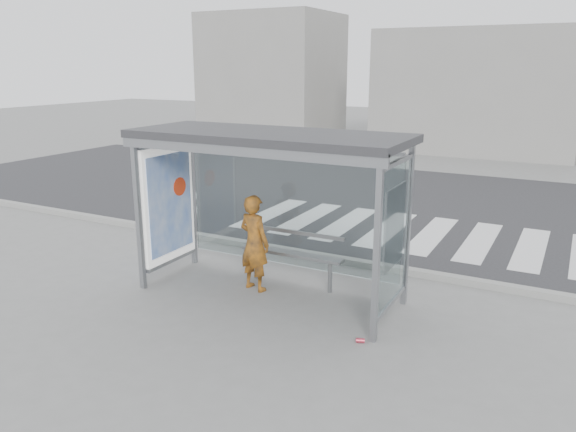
% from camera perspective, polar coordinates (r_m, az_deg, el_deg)
% --- Properties ---
extents(ground, '(80.00, 80.00, 0.00)m').
position_cam_1_polar(ground, '(9.11, -1.93, -8.05)').
color(ground, slate).
rests_on(ground, ground).
extents(road, '(30.00, 10.00, 0.01)m').
position_cam_1_polar(road, '(15.29, 11.16, 1.29)').
color(road, '#27272A').
rests_on(road, ground).
extents(curb, '(30.00, 0.18, 0.12)m').
position_cam_1_polar(curb, '(10.71, 3.25, -4.11)').
color(curb, gray).
rests_on(curb, ground).
extents(crosswalk, '(7.55, 3.00, 0.00)m').
position_cam_1_polar(crosswalk, '(12.70, 12.18, -1.61)').
color(crosswalk, silver).
rests_on(crosswalk, ground).
extents(bus_shelter, '(4.25, 1.65, 2.62)m').
position_cam_1_polar(bus_shelter, '(8.76, -3.96, 4.57)').
color(bus_shelter, gray).
rests_on(bus_shelter, ground).
extents(building_left, '(6.00, 5.00, 6.00)m').
position_cam_1_polar(building_left, '(28.97, -1.56, 13.97)').
color(building_left, gray).
rests_on(building_left, ground).
extents(building_center, '(8.00, 5.00, 5.00)m').
position_cam_1_polar(building_center, '(25.63, 18.80, 11.92)').
color(building_center, gray).
rests_on(building_center, ground).
extents(person, '(0.65, 0.50, 1.59)m').
position_cam_1_polar(person, '(9.09, -3.44, -2.75)').
color(person, orange).
rests_on(person, ground).
extents(bench, '(1.80, 0.22, 0.93)m').
position_cam_1_polar(bench, '(9.34, 0.42, -3.82)').
color(bench, slate).
rests_on(bench, ground).
extents(soda_can, '(0.13, 0.10, 0.06)m').
position_cam_1_polar(soda_can, '(7.71, 7.36, -12.43)').
color(soda_can, '#EC455D').
rests_on(soda_can, ground).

